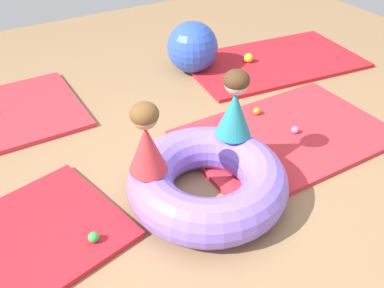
{
  "coord_description": "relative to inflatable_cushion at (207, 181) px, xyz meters",
  "views": [
    {
      "loc": [
        -1.2,
        -1.71,
        2.01
      ],
      "look_at": [
        -0.02,
        0.26,
        0.34
      ],
      "focal_mm": 39.69,
      "sensor_mm": 36.0,
      "label": 1
    }
  ],
  "objects": [
    {
      "name": "ground_plane",
      "position": [
        0.02,
        -0.06,
        -0.15
      ],
      "size": [
        8.0,
        8.0,
        0.0
      ],
      "primitive_type": "plane",
      "color": "#93704C"
    },
    {
      "name": "gym_mat_near_right",
      "position": [
        1.76,
        1.42,
        -0.13
      ],
      "size": [
        1.97,
        1.27,
        0.04
      ],
      "primitive_type": "cube",
      "rotation": [
        0.0,
        0.0,
        -0.12
      ],
      "color": "red",
      "rests_on": "ground"
    },
    {
      "name": "gym_mat_front",
      "position": [
        -1.28,
        0.2,
        -0.13
      ],
      "size": [
        1.54,
        1.2,
        0.04
      ],
      "primitive_type": "cube",
      "rotation": [
        0.0,
        0.0,
        0.22
      ],
      "color": "red",
      "rests_on": "ground"
    },
    {
      "name": "gym_mat_far_left",
      "position": [
        -0.91,
        1.79,
        -0.13
      ],
      "size": [
        1.14,
        1.12,
        0.04
      ],
      "primitive_type": "cube",
      "rotation": [
        0.0,
        0.0,
        0.0
      ],
      "color": "red",
      "rests_on": "ground"
    },
    {
      "name": "gym_mat_near_left",
      "position": [
        0.94,
        0.27,
        -0.13
      ],
      "size": [
        1.66,
        1.1,
        0.04
      ],
      "primitive_type": "cube",
      "rotation": [
        0.0,
        0.0,
        -0.0
      ],
      "color": "red",
      "rests_on": "ground"
    },
    {
      "name": "inflatable_cushion",
      "position": [
        0.0,
        0.0,
        0.0
      ],
      "size": [
        1.07,
        1.07,
        0.31
      ],
      "primitive_type": "torus",
      "color": "#8466E0",
      "rests_on": "ground"
    },
    {
      "name": "child_in_teal",
      "position": [
        0.33,
        0.19,
        0.39
      ],
      "size": [
        0.34,
        0.34,
        0.49
      ],
      "rotation": [
        0.0,
        0.0,
        1.13
      ],
      "color": "teal",
      "rests_on": "inflatable_cushion"
    },
    {
      "name": "child_in_red",
      "position": [
        -0.36,
        0.14,
        0.39
      ],
      "size": [
        0.26,
        0.26,
        0.48
      ],
      "rotation": [
        0.0,
        0.0,
        1.62
      ],
      "color": "red",
      "rests_on": "inflatable_cushion"
    },
    {
      "name": "play_ball_green",
      "position": [
        -0.8,
        -0.0,
        -0.08
      ],
      "size": [
        0.07,
        0.07,
        0.07
      ],
      "primitive_type": "sphere",
      "color": "green",
      "rests_on": "gym_mat_front"
    },
    {
      "name": "play_ball_pink",
      "position": [
        1.01,
        0.25,
        -0.08
      ],
      "size": [
        0.06,
        0.06,
        0.06
      ],
      "primitive_type": "sphere",
      "color": "pink",
      "rests_on": "gym_mat_near_left"
    },
    {
      "name": "play_ball_orange",
      "position": [
        0.92,
        0.64,
        -0.08
      ],
      "size": [
        0.06,
        0.06,
        0.06
      ],
      "primitive_type": "sphere",
      "color": "orange",
      "rests_on": "gym_mat_near_left"
    },
    {
      "name": "play_ball_yellow",
      "position": [
        1.5,
        1.52,
        -0.07
      ],
      "size": [
        0.1,
        0.1,
        0.1
      ],
      "primitive_type": "sphere",
      "color": "yellow",
      "rests_on": "gym_mat_near_right"
    },
    {
      "name": "exercise_ball_large",
      "position": [
        0.92,
        1.73,
        0.11
      ],
      "size": [
        0.52,
        0.52,
        0.52
      ],
      "primitive_type": "sphere",
      "color": "blue",
      "rests_on": "ground"
    }
  ]
}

